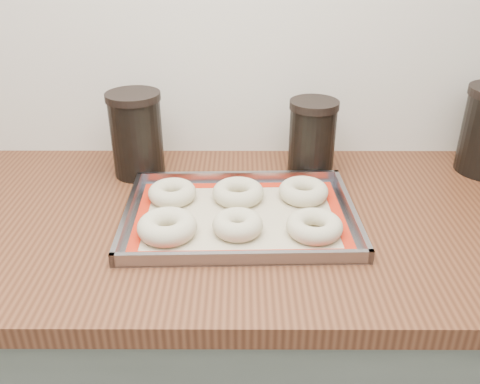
{
  "coord_description": "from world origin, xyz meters",
  "views": [
    {
      "loc": [
        -0.21,
        0.77,
        1.43
      ],
      "look_at": [
        -0.21,
        1.66,
        0.96
      ],
      "focal_mm": 38.0,
      "sensor_mm": 36.0,
      "label": 1
    }
  ],
  "objects_px": {
    "baking_tray": "(240,215)",
    "bagel_front_right": "(314,226)",
    "bagel_front_mid": "(238,224)",
    "canister_left": "(137,134)",
    "bagel_front_left": "(167,227)",
    "bagel_back_mid": "(238,192)",
    "bagel_back_left": "(172,193)",
    "canister_mid": "(312,137)",
    "bagel_back_right": "(303,191)"
  },
  "relations": [
    {
      "from": "bagel_front_left",
      "to": "canister_left",
      "type": "bearing_deg",
      "value": 109.92
    },
    {
      "from": "baking_tray",
      "to": "bagel_front_left",
      "type": "relative_size",
      "value": 4.15
    },
    {
      "from": "bagel_front_left",
      "to": "bagel_front_right",
      "type": "xyz_separation_m",
      "value": [
        0.28,
        0.01,
        -0.0
      ]
    },
    {
      "from": "canister_left",
      "to": "bagel_back_mid",
      "type": "bearing_deg",
      "value": -30.82
    },
    {
      "from": "baking_tray",
      "to": "bagel_back_left",
      "type": "distance_m",
      "value": 0.16
    },
    {
      "from": "bagel_back_left",
      "to": "bagel_back_mid",
      "type": "xyz_separation_m",
      "value": [
        0.14,
        0.0,
        0.0
      ]
    },
    {
      "from": "bagel_back_right",
      "to": "bagel_back_left",
      "type": "bearing_deg",
      "value": -178.63
    },
    {
      "from": "canister_left",
      "to": "bagel_front_mid",
      "type": "bearing_deg",
      "value": -49.22
    },
    {
      "from": "baking_tray",
      "to": "canister_left",
      "type": "height_order",
      "value": "canister_left"
    },
    {
      "from": "bagel_front_mid",
      "to": "bagel_back_left",
      "type": "height_order",
      "value": "bagel_front_mid"
    },
    {
      "from": "baking_tray",
      "to": "bagel_front_mid",
      "type": "xyz_separation_m",
      "value": [
        -0.0,
        -0.06,
        0.02
      ]
    },
    {
      "from": "bagel_front_right",
      "to": "canister_mid",
      "type": "relative_size",
      "value": 0.62
    },
    {
      "from": "baking_tray",
      "to": "bagel_back_mid",
      "type": "height_order",
      "value": "bagel_back_mid"
    },
    {
      "from": "bagel_back_left",
      "to": "canister_mid",
      "type": "bearing_deg",
      "value": 26.51
    },
    {
      "from": "bagel_front_left",
      "to": "bagel_front_mid",
      "type": "xyz_separation_m",
      "value": [
        0.13,
        0.01,
        -0.0
      ]
    },
    {
      "from": "bagel_front_left",
      "to": "bagel_back_left",
      "type": "relative_size",
      "value": 1.11
    },
    {
      "from": "bagel_front_left",
      "to": "bagel_front_right",
      "type": "distance_m",
      "value": 0.28
    },
    {
      "from": "bagel_front_mid",
      "to": "bagel_back_mid",
      "type": "relative_size",
      "value": 0.88
    },
    {
      "from": "canister_left",
      "to": "canister_mid",
      "type": "bearing_deg",
      "value": 1.98
    },
    {
      "from": "bagel_front_right",
      "to": "bagel_back_left",
      "type": "relative_size",
      "value": 1.06
    },
    {
      "from": "bagel_front_mid",
      "to": "canister_left",
      "type": "height_order",
      "value": "canister_left"
    },
    {
      "from": "bagel_back_mid",
      "to": "canister_left",
      "type": "distance_m",
      "value": 0.28
    },
    {
      "from": "bagel_front_mid",
      "to": "canister_left",
      "type": "xyz_separation_m",
      "value": [
        -0.24,
        0.27,
        0.08
      ]
    },
    {
      "from": "bagel_back_left",
      "to": "canister_mid",
      "type": "distance_m",
      "value": 0.36
    },
    {
      "from": "canister_mid",
      "to": "bagel_front_mid",
      "type": "bearing_deg",
      "value": -121.03
    },
    {
      "from": "bagel_back_right",
      "to": "bagel_back_mid",
      "type": "bearing_deg",
      "value": -177.92
    },
    {
      "from": "baking_tray",
      "to": "bagel_front_mid",
      "type": "distance_m",
      "value": 0.06
    },
    {
      "from": "bagel_front_mid",
      "to": "bagel_back_right",
      "type": "height_order",
      "value": "bagel_front_mid"
    },
    {
      "from": "canister_mid",
      "to": "bagel_back_right",
      "type": "bearing_deg",
      "value": -102.26
    },
    {
      "from": "bagel_front_left",
      "to": "bagel_back_mid",
      "type": "height_order",
      "value": "bagel_front_left"
    },
    {
      "from": "baking_tray",
      "to": "bagel_back_right",
      "type": "distance_m",
      "value": 0.16
    },
    {
      "from": "baking_tray",
      "to": "bagel_front_mid",
      "type": "height_order",
      "value": "bagel_front_mid"
    },
    {
      "from": "bagel_front_left",
      "to": "bagel_front_mid",
      "type": "bearing_deg",
      "value": 4.29
    },
    {
      "from": "canister_mid",
      "to": "bagel_front_right",
      "type": "bearing_deg",
      "value": -95.29
    },
    {
      "from": "bagel_back_left",
      "to": "canister_left",
      "type": "relative_size",
      "value": 0.52
    },
    {
      "from": "bagel_front_mid",
      "to": "bagel_front_right",
      "type": "distance_m",
      "value": 0.15
    },
    {
      "from": "baking_tray",
      "to": "canister_left",
      "type": "distance_m",
      "value": 0.33
    },
    {
      "from": "canister_left",
      "to": "bagel_back_right",
      "type": "bearing_deg",
      "value": -19.83
    },
    {
      "from": "bagel_front_mid",
      "to": "bagel_back_right",
      "type": "distance_m",
      "value": 0.2
    },
    {
      "from": "bagel_front_right",
      "to": "bagel_back_mid",
      "type": "xyz_separation_m",
      "value": [
        -0.15,
        0.14,
        -0.0
      ]
    },
    {
      "from": "baking_tray",
      "to": "bagel_front_right",
      "type": "relative_size",
      "value": 4.36
    },
    {
      "from": "baking_tray",
      "to": "bagel_back_mid",
      "type": "distance_m",
      "value": 0.07
    },
    {
      "from": "bagel_back_left",
      "to": "canister_left",
      "type": "height_order",
      "value": "canister_left"
    },
    {
      "from": "bagel_back_mid",
      "to": "bagel_front_mid",
      "type": "bearing_deg",
      "value": -90.04
    },
    {
      "from": "bagel_front_left",
      "to": "bagel_back_right",
      "type": "xyz_separation_m",
      "value": [
        0.27,
        0.15,
        -0.0
      ]
    },
    {
      "from": "bagel_front_left",
      "to": "canister_left",
      "type": "distance_m",
      "value": 0.31
    },
    {
      "from": "bagel_front_mid",
      "to": "baking_tray",
      "type": "bearing_deg",
      "value": 86.03
    },
    {
      "from": "bagel_front_right",
      "to": "canister_mid",
      "type": "xyz_separation_m",
      "value": [
        0.03,
        0.29,
        0.07
      ]
    },
    {
      "from": "bagel_back_left",
      "to": "bagel_back_right",
      "type": "relative_size",
      "value": 0.96
    },
    {
      "from": "bagel_front_mid",
      "to": "bagel_back_right",
      "type": "xyz_separation_m",
      "value": [
        0.14,
        0.14,
        -0.0
      ]
    }
  ]
}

